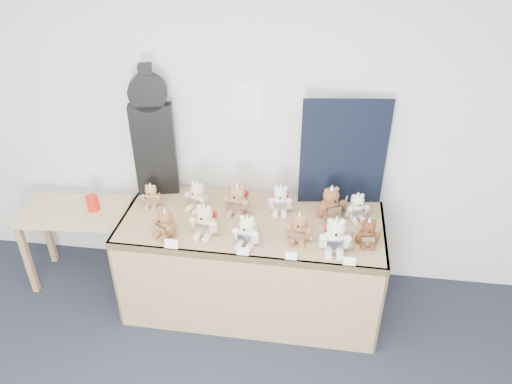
# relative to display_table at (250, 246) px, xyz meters

# --- Properties ---
(room_shell) EXTENTS (6.00, 6.00, 6.00)m
(room_shell) POSITION_rel_display_table_xyz_m (-0.10, 0.57, 0.93)
(room_shell) COLOR white
(room_shell) RESTS_ON floor
(display_table) EXTENTS (2.00, 0.86, 0.83)m
(display_table) POSITION_rel_display_table_xyz_m (0.00, 0.00, 0.00)
(display_table) COLOR olive
(display_table) RESTS_ON floor
(side_table) EXTENTS (0.90, 0.55, 0.72)m
(side_table) POSITION_rel_display_table_xyz_m (-1.49, 0.19, -0.06)
(side_table) COLOR tan
(side_table) RESTS_ON floor
(guitar_case) EXTENTS (0.34, 0.17, 1.08)m
(guitar_case) POSITION_rel_display_table_xyz_m (-0.82, 0.40, 0.70)
(guitar_case) COLOR black
(guitar_case) RESTS_ON display_table
(navy_board) EXTENTS (0.65, 0.10, 0.87)m
(navy_board) POSITION_rel_display_table_xyz_m (0.65, 0.45, 0.61)
(navy_board) COLOR black
(navy_board) RESTS_ON display_table
(red_cup) EXTENTS (0.10, 0.10, 0.13)m
(red_cup) POSITION_rel_display_table_xyz_m (-1.33, 0.22, 0.13)
(red_cup) COLOR red
(red_cup) RESTS_ON side_table
(teddy_front_far_left) EXTENTS (0.20, 0.20, 0.24)m
(teddy_front_far_left) POSITION_rel_display_table_xyz_m (-0.59, -0.16, 0.27)
(teddy_front_far_left) COLOR brown
(teddy_front_far_left) RESTS_ON display_table
(teddy_front_left) EXTENTS (0.23, 0.20, 0.28)m
(teddy_front_left) POSITION_rel_display_table_xyz_m (-0.31, -0.11, 0.29)
(teddy_front_left) COLOR beige
(teddy_front_left) RESTS_ON display_table
(teddy_front_centre) EXTENTS (0.22, 0.19, 0.27)m
(teddy_front_centre) POSITION_rel_display_table_xyz_m (0.00, -0.19, 0.28)
(teddy_front_centre) COLOR white
(teddy_front_centre) RESTS_ON display_table
(teddy_front_right) EXTENTS (0.21, 0.18, 0.26)m
(teddy_front_right) POSITION_rel_display_table_xyz_m (0.36, -0.09, 0.28)
(teddy_front_right) COLOR #9A603A
(teddy_front_right) RESTS_ON display_table
(teddy_front_far_right) EXTENTS (0.25, 0.20, 0.30)m
(teddy_front_far_right) POSITION_rel_display_table_xyz_m (0.62, -0.18, 0.30)
(teddy_front_far_right) COLOR white
(teddy_front_far_right) RESTS_ON display_table
(teddy_front_end) EXTENTS (0.19, 0.16, 0.23)m
(teddy_front_end) POSITION_rel_display_table_xyz_m (0.85, -0.07, 0.27)
(teddy_front_end) COLOR #58341E
(teddy_front_end) RESTS_ON display_table
(teddy_back_left) EXTENTS (0.21, 0.21, 0.26)m
(teddy_back_left) POSITION_rel_display_table_xyz_m (-0.44, 0.21, 0.28)
(teddy_back_left) COLOR beige
(teddy_back_left) RESTS_ON display_table
(teddy_back_centre_left) EXTENTS (0.23, 0.21, 0.28)m
(teddy_back_centre_left) POSITION_rel_display_table_xyz_m (-0.13, 0.20, 0.29)
(teddy_back_centre_left) COLOR #A57852
(teddy_back_centre_left) RESTS_ON display_table
(teddy_back_centre_right) EXTENTS (0.21, 0.17, 0.25)m
(teddy_back_centre_right) POSITION_rel_display_table_xyz_m (0.20, 0.26, 0.28)
(teddy_back_centre_right) COLOR white
(teddy_back_centre_right) RESTS_ON display_table
(teddy_back_right) EXTENTS (0.24, 0.23, 0.29)m
(teddy_back_right) POSITION_rel_display_table_xyz_m (0.58, 0.23, 0.29)
(teddy_back_right) COLOR brown
(teddy_back_right) RESTS_ON display_table
(teddy_back_end) EXTENTS (0.20, 0.18, 0.24)m
(teddy_back_end) POSITION_rel_display_table_xyz_m (0.78, 0.24, 0.27)
(teddy_back_end) COLOR white
(teddy_back_end) RESTS_ON display_table
(teddy_back_far_left) EXTENTS (0.17, 0.14, 0.21)m
(teddy_back_far_left) POSITION_rel_display_table_xyz_m (-0.81, 0.20, 0.26)
(teddy_back_far_left) COLOR #A97E4F
(teddy_back_far_left) RESTS_ON display_table
(entry_card_a) EXTENTS (0.10, 0.02, 0.07)m
(entry_card_a) POSITION_rel_display_table_xyz_m (-0.51, -0.31, 0.21)
(entry_card_a) COLOR white
(entry_card_a) RESTS_ON display_table
(entry_card_b) EXTENTS (0.08, 0.02, 0.06)m
(entry_card_b) POSITION_rel_display_table_xyz_m (-0.01, -0.32, 0.21)
(entry_card_b) COLOR white
(entry_card_b) RESTS_ON display_table
(entry_card_c) EXTENTS (0.08, 0.02, 0.06)m
(entry_card_c) POSITION_rel_display_table_xyz_m (0.33, -0.32, 0.21)
(entry_card_c) COLOR white
(entry_card_c) RESTS_ON display_table
(entry_card_d) EXTENTS (0.08, 0.02, 0.06)m
(entry_card_d) POSITION_rel_display_table_xyz_m (0.72, -0.33, 0.21)
(entry_card_d) COLOR white
(entry_card_d) RESTS_ON display_table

